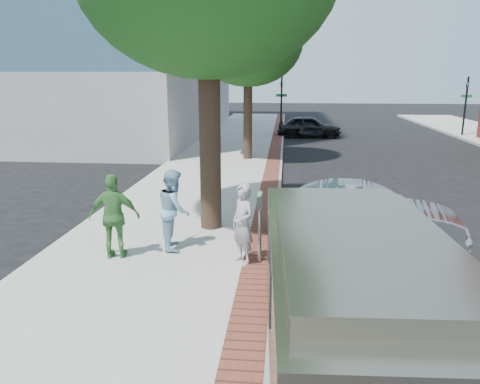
# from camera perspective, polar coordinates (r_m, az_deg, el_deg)

# --- Properties ---
(ground) EXTENTS (120.00, 120.00, 0.00)m
(ground) POSITION_cam_1_polar(r_m,az_deg,el_deg) (10.05, -1.79, -8.52)
(ground) COLOR black
(ground) RESTS_ON ground
(sidewalk) EXTENTS (5.00, 60.00, 0.15)m
(sidewalk) POSITION_cam_1_polar(r_m,az_deg,el_deg) (17.82, -3.32, 1.75)
(sidewalk) COLOR #9E9991
(sidewalk) RESTS_ON ground
(brick_strip) EXTENTS (0.60, 60.00, 0.01)m
(brick_strip) POSITION_cam_1_polar(r_m,az_deg,el_deg) (17.61, 3.78, 1.86)
(brick_strip) COLOR brown
(brick_strip) RESTS_ON sidewalk
(curb) EXTENTS (0.10, 60.00, 0.15)m
(curb) POSITION_cam_1_polar(r_m,az_deg,el_deg) (17.62, 4.91, 1.58)
(curb) COLOR gray
(curb) RESTS_ON ground
(office_base) EXTENTS (18.20, 22.20, 4.00)m
(office_base) POSITION_cam_1_polar(r_m,az_deg,el_deg) (34.34, -19.22, 10.15)
(office_base) COLOR gray
(office_base) RESTS_ON ground
(signal_near) EXTENTS (0.70, 0.15, 3.80)m
(signal_near) POSITION_cam_1_polar(r_m,az_deg,el_deg) (31.25, 5.07, 11.02)
(signal_near) COLOR black
(signal_near) RESTS_ON ground
(signal_far) EXTENTS (0.70, 0.15, 3.80)m
(signal_far) POSITION_cam_1_polar(r_m,az_deg,el_deg) (33.23, 25.82, 9.88)
(signal_far) COLOR black
(signal_far) RESTS_ON ground
(tree_far) EXTENTS (4.80, 4.80, 7.14)m
(tree_far) POSITION_cam_1_polar(r_m,az_deg,el_deg) (21.32, 0.99, 17.90)
(tree_far) COLOR black
(tree_far) RESTS_ON sidewalk
(parking_meter) EXTENTS (0.12, 0.32, 1.47)m
(parking_meter) POSITION_cam_1_polar(r_m,az_deg,el_deg) (9.31, 2.45, -2.51)
(parking_meter) COLOR gray
(parking_meter) RESTS_ON sidewalk
(person_gray) EXTENTS (0.68, 0.72, 1.65)m
(person_gray) POSITION_cam_1_polar(r_m,az_deg,el_deg) (9.34, 0.35, -3.94)
(person_gray) COLOR #99999D
(person_gray) RESTS_ON sidewalk
(person_officer) EXTENTS (0.84, 0.98, 1.75)m
(person_officer) POSITION_cam_1_polar(r_m,az_deg,el_deg) (10.27, -8.03, -2.11)
(person_officer) COLOR #7EADC4
(person_officer) RESTS_ON sidewalk
(person_green) EXTENTS (1.08, 0.54, 1.78)m
(person_green) POSITION_cam_1_polar(r_m,az_deg,el_deg) (9.95, -15.06, -2.90)
(person_green) COLOR #41823B
(person_green) RESTS_ON sidewalk
(sedan_silver) EXTENTS (4.45, 1.97, 1.42)m
(sedan_silver) POSITION_cam_1_polar(r_m,az_deg,el_deg) (11.15, 14.96, -2.84)
(sedan_silver) COLOR #B0B1B7
(sedan_silver) RESTS_ON ground
(bg_car) EXTENTS (4.07, 1.69, 1.38)m
(bg_car) POSITION_cam_1_polar(r_m,az_deg,el_deg) (30.49, 8.43, 7.90)
(bg_car) COLOR black
(bg_car) RESTS_ON ground
(van) EXTENTS (2.41, 5.71, 2.07)m
(van) POSITION_cam_1_polar(r_m,az_deg,el_deg) (6.42, 13.43, -11.46)
(van) COLOR gray
(van) RESTS_ON ground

